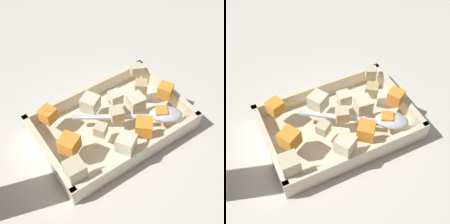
{
  "view_description": "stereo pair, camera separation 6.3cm",
  "coord_description": "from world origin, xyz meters",
  "views": [
    {
      "loc": [
        0.22,
        0.34,
        0.54
      ],
      "look_at": [
        -0.02,
        0.0,
        0.06
      ],
      "focal_mm": 49.73,
      "sensor_mm": 36.0,
      "label": 1
    },
    {
      "loc": [
        0.16,
        0.37,
        0.54
      ],
      "look_at": [
        -0.02,
        0.0,
        0.06
      ],
      "focal_mm": 49.73,
      "sensor_mm": 36.0,
      "label": 2
    }
  ],
  "objects": [
    {
      "name": "potato_chunk_under_handle",
      "position": [
        0.01,
        0.08,
        0.07
      ],
      "size": [
        0.04,
        0.04,
        0.03
      ],
      "primitive_type": "cube",
      "rotation": [
        0.0,
        0.0,
        3.67
      ],
      "color": "beige",
      "rests_on": "baking_dish"
    },
    {
      "name": "carrot_chunk_corner_ne",
      "position": [
        0.1,
        -0.06,
        0.07
      ],
      "size": [
        0.04,
        0.04,
        0.03
      ],
      "primitive_type": "cube",
      "rotation": [
        0.0,
        0.0,
        0.35
      ],
      "color": "orange",
      "rests_on": "baking_dish"
    },
    {
      "name": "carrot_chunk_center",
      "position": [
        -0.14,
        0.02,
        0.07
      ],
      "size": [
        0.04,
        0.04,
        0.03
      ],
      "primitive_type": "cube",
      "rotation": [
        0.0,
        0.0,
        0.52
      ],
      "color": "orange",
      "rests_on": "baking_dish"
    },
    {
      "name": "carrot_chunk_heap_top",
      "position": [
        -0.1,
        0.06,
        0.06
      ],
      "size": [
        0.03,
        0.03,
        0.02
      ],
      "primitive_type": "cube",
      "rotation": [
        0.0,
        0.0,
        5.71
      ],
      "color": "orange",
      "rests_on": "baking_dish"
    },
    {
      "name": "carrot_chunk_heap_side",
      "position": [
        -0.04,
        0.07,
        0.07
      ],
      "size": [
        0.05,
        0.05,
        0.03
      ],
      "primitive_type": "cube",
      "rotation": [
        0.0,
        0.0,
        4.01
      ],
      "color": "orange",
      "rests_on": "baking_dish"
    },
    {
      "name": "potato_chunk_far_left",
      "position": [
        0.01,
        -0.04,
        0.07
      ],
      "size": [
        0.05,
        0.05,
        0.03
      ],
      "primitive_type": "cube",
      "rotation": [
        0.0,
        0.0,
        0.53
      ],
      "color": "beige",
      "rests_on": "baking_dish"
    },
    {
      "name": "potato_chunk_mid_right",
      "position": [
        -0.07,
        0.01,
        0.07
      ],
      "size": [
        0.04,
        0.04,
        0.03
      ],
      "primitive_type": "cube",
      "rotation": [
        0.0,
        0.0,
        6.18
      ],
      "color": "beige",
      "rests_on": "baking_dish"
    },
    {
      "name": "potato_chunk_near_right",
      "position": [
        0.12,
        0.08,
        0.07
      ],
      "size": [
        0.03,
        0.03,
        0.03
      ],
      "primitive_type": "cube",
      "rotation": [
        0.0,
        0.0,
        3.11
      ],
      "color": "beige",
      "rests_on": "baking_dish"
    },
    {
      "name": "serving_spoon",
      "position": [
        -0.09,
        0.06,
        0.06
      ],
      "size": [
        0.2,
        0.15,
        0.02
      ],
      "rotation": [
        0.0,
        0.0,
        5.68
      ],
      "color": "silver",
      "rests_on": "baking_dish"
    },
    {
      "name": "ground_plane",
      "position": [
        0.0,
        0.0,
        0.0
      ],
      "size": [
        4.0,
        4.0,
        0.0
      ],
      "primitive_type": "plane",
      "color": "beige"
    },
    {
      "name": "carrot_chunk_mid_left",
      "position": [
        0.1,
        0.03,
        0.07
      ],
      "size": [
        0.05,
        0.05,
        0.03
      ],
      "primitive_type": "cube",
      "rotation": [
        0.0,
        0.0,
        0.52
      ],
      "color": "orange",
      "rests_on": "baking_dish"
    },
    {
      "name": "potato_chunk_corner_se",
      "position": [
        -0.11,
        -0.02,
        0.06
      ],
      "size": [
        0.04,
        0.04,
        0.03
      ],
      "primitive_type": "cube",
      "rotation": [
        0.0,
        0.0,
        0.87
      ],
      "color": "tan",
      "rests_on": "baking_dish"
    },
    {
      "name": "potato_chunk_rim_edge",
      "position": [
        -0.14,
        -0.07,
        0.06
      ],
      "size": [
        0.03,
        0.03,
        0.02
      ],
      "primitive_type": "cube",
      "rotation": [
        0.0,
        0.0,
        4.29
      ],
      "color": "beige",
      "rests_on": "baking_dish"
    },
    {
      "name": "potato_chunk_front_center",
      "position": [
        0.03,
        0.03,
        0.06
      ],
      "size": [
        0.03,
        0.03,
        0.02
      ],
      "primitive_type": "cube",
      "rotation": [
        0.0,
        0.0,
        3.73
      ],
      "color": "beige",
      "rests_on": "baking_dish"
    },
    {
      "name": "baking_dish",
      "position": [
        -0.02,
        0.0,
        0.02
      ],
      "size": [
        0.31,
        0.21,
        0.05
      ],
      "color": "beige",
      "rests_on": "ground_plane"
    },
    {
      "name": "potato_chunk_corner_sw",
      "position": [
        -0.02,
        0.01,
        0.06
      ],
      "size": [
        0.03,
        0.03,
        0.03
      ],
      "primitive_type": "cube",
      "rotation": [
        0.0,
        0.0,
        2.84
      ],
      "color": "beige",
      "rests_on": "baking_dish"
    },
    {
      "name": "potato_chunk_corner_nw",
      "position": [
        -0.04,
        -0.03,
        0.06
      ],
      "size": [
        0.03,
        0.03,
        0.03
      ],
      "primitive_type": "cube",
      "rotation": [
        0.0,
        0.0,
        6.19
      ],
      "color": "beige",
      "rests_on": "baking_dish"
    }
  ]
}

